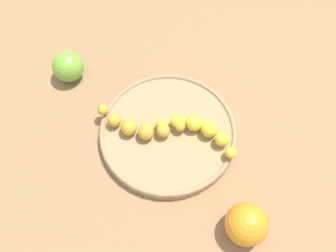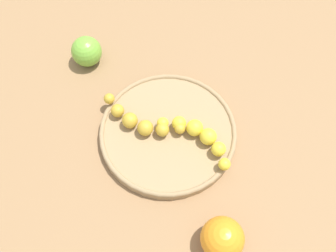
{
  "view_description": "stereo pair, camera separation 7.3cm",
  "coord_description": "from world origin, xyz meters",
  "px_view_note": "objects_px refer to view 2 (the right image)",
  "views": [
    {
      "loc": [
        0.09,
        0.33,
        0.68
      ],
      "look_at": [
        0.0,
        0.0,
        0.04
      ],
      "focal_mm": 39.39,
      "sensor_mm": 36.0,
      "label": 1
    },
    {
      "loc": [
        0.02,
        0.35,
        0.68
      ],
      "look_at": [
        0.0,
        0.0,
        0.04
      ],
      "focal_mm": 39.39,
      "sensor_mm": 36.0,
      "label": 2
    }
  ],
  "objects_px": {
    "orange_fruit": "(222,239)",
    "apple_green": "(87,51)",
    "fruit_bowl": "(168,132)",
    "banana_yellow": "(199,135)",
    "banana_spotted": "(139,121)"
  },
  "relations": [
    {
      "from": "orange_fruit",
      "to": "apple_green",
      "type": "distance_m",
      "value": 0.49
    },
    {
      "from": "fruit_bowl",
      "to": "banana_spotted",
      "type": "height_order",
      "value": "banana_spotted"
    },
    {
      "from": "banana_spotted",
      "to": "orange_fruit",
      "type": "xyz_separation_m",
      "value": [
        -0.13,
        0.24,
        0.0
      ]
    },
    {
      "from": "fruit_bowl",
      "to": "banana_spotted",
      "type": "distance_m",
      "value": 0.06
    },
    {
      "from": "banana_spotted",
      "to": "apple_green",
      "type": "bearing_deg",
      "value": -119.44
    },
    {
      "from": "apple_green",
      "to": "fruit_bowl",
      "type": "bearing_deg",
      "value": 129.76
    },
    {
      "from": "fruit_bowl",
      "to": "banana_spotted",
      "type": "xyz_separation_m",
      "value": [
        0.06,
        -0.02,
        0.02
      ]
    },
    {
      "from": "fruit_bowl",
      "to": "banana_yellow",
      "type": "height_order",
      "value": "banana_yellow"
    },
    {
      "from": "orange_fruit",
      "to": "banana_spotted",
      "type": "bearing_deg",
      "value": -60.76
    },
    {
      "from": "banana_yellow",
      "to": "apple_green",
      "type": "height_order",
      "value": "apple_green"
    },
    {
      "from": "banana_yellow",
      "to": "orange_fruit",
      "type": "relative_size",
      "value": 1.76
    },
    {
      "from": "apple_green",
      "to": "banana_yellow",
      "type": "bearing_deg",
      "value": 135.2
    },
    {
      "from": "orange_fruit",
      "to": "banana_yellow",
      "type": "bearing_deg",
      "value": -84.65
    },
    {
      "from": "banana_yellow",
      "to": "orange_fruit",
      "type": "xyz_separation_m",
      "value": [
        -0.02,
        0.2,
        0.0
      ]
    },
    {
      "from": "orange_fruit",
      "to": "fruit_bowl",
      "type": "bearing_deg",
      "value": -70.74
    }
  ]
}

